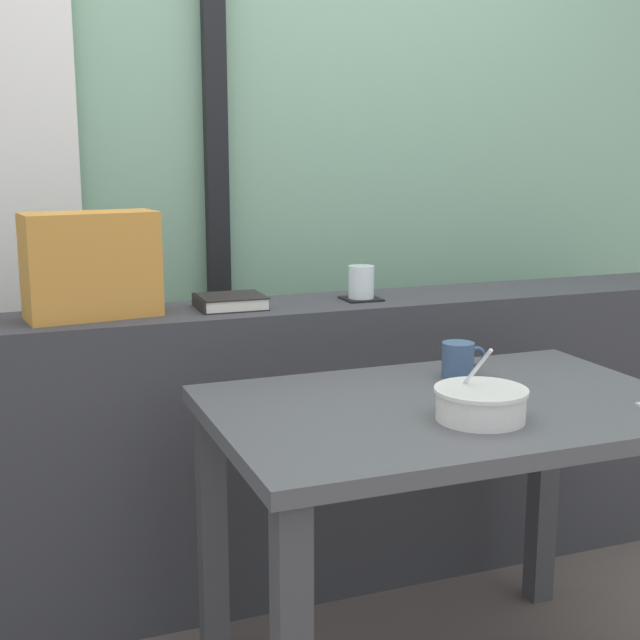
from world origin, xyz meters
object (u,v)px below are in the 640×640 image
object	(u,v)px
coaster_square	(361,299)
juice_glass	(361,284)
ceramic_mug	(459,360)
throw_pillow	(91,265)
closed_book	(230,302)
soup_bowl	(481,403)
breakfast_table	(448,454)

from	to	relation	value
coaster_square	juice_glass	distance (m)	0.04
ceramic_mug	juice_glass	bearing A→B (deg)	98.37
coaster_square	throw_pillow	world-z (taller)	throw_pillow
closed_book	soup_bowl	distance (m)	0.81
juice_glass	soup_bowl	size ratio (longest dim) A/B	0.48
breakfast_table	ceramic_mug	size ratio (longest dim) A/B	9.00
closed_book	juice_glass	bearing A→B (deg)	-1.10
ceramic_mug	coaster_square	bearing A→B (deg)	98.37
juice_glass	throw_pillow	xyz separation A→B (m)	(-0.72, 0.01, 0.08)
closed_book	throw_pillow	world-z (taller)	throw_pillow
breakfast_table	throw_pillow	xyz separation A→B (m)	(-0.67, 0.61, 0.37)
juice_glass	soup_bowl	distance (m)	0.74
breakfast_table	closed_book	world-z (taller)	closed_book
closed_book	soup_bowl	xyz separation A→B (m)	(0.31, -0.74, -0.10)
closed_book	breakfast_table	bearing A→B (deg)	-62.35
closed_book	throw_pillow	distance (m)	0.37
throw_pillow	juice_glass	bearing A→B (deg)	-0.71
breakfast_table	closed_book	size ratio (longest dim) A/B	5.74
breakfast_table	throw_pillow	size ratio (longest dim) A/B	3.18
juice_glass	soup_bowl	bearing A→B (deg)	-94.60
throw_pillow	coaster_square	bearing A→B (deg)	-0.71
soup_bowl	ceramic_mug	world-z (taller)	soup_bowl
coaster_square	throw_pillow	bearing A→B (deg)	179.29
juice_glass	ceramic_mug	bearing A→B (deg)	-81.63
juice_glass	throw_pillow	bearing A→B (deg)	179.29
breakfast_table	ceramic_mug	world-z (taller)	ceramic_mug
coaster_square	juice_glass	world-z (taller)	juice_glass
breakfast_table	coaster_square	world-z (taller)	coaster_square
soup_bowl	ceramic_mug	distance (m)	0.32
closed_book	ceramic_mug	xyz separation A→B (m)	(0.44, -0.44, -0.09)
throw_pillow	soup_bowl	xyz separation A→B (m)	(0.66, -0.74, -0.22)
juice_glass	closed_book	bearing A→B (deg)	178.90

